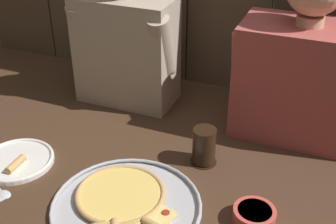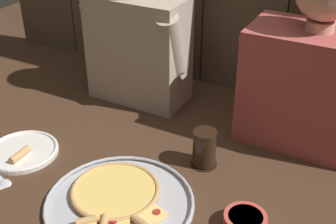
{
  "view_description": "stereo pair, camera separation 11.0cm",
  "coord_description": "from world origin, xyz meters",
  "px_view_note": "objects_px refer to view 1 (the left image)",
  "views": [
    {
      "loc": [
        0.39,
        -0.88,
        0.81
      ],
      "look_at": [
        -0.01,
        0.1,
        0.18
      ],
      "focal_mm": 47.22,
      "sensor_mm": 36.0,
      "label": 1
    },
    {
      "loc": [
        0.49,
        -0.83,
        0.81
      ],
      "look_at": [
        -0.01,
        0.1,
        0.18
      ],
      "focal_mm": 47.22,
      "sensor_mm": 36.0,
      "label": 2
    }
  ],
  "objects_px": {
    "drinking_glass": "(204,146)",
    "diner_left": "(125,26)",
    "pizza_tray": "(124,203)",
    "diner_right": "(303,63)",
    "dinner_plate": "(17,160)",
    "dipping_bowl": "(254,215)"
  },
  "relations": [
    {
      "from": "drinking_glass",
      "to": "diner_right",
      "type": "xyz_separation_m",
      "value": [
        0.22,
        0.27,
        0.19
      ]
    },
    {
      "from": "dinner_plate",
      "to": "diner_left",
      "type": "relative_size",
      "value": 0.36
    },
    {
      "from": "pizza_tray",
      "to": "diner_right",
      "type": "height_order",
      "value": "diner_right"
    },
    {
      "from": "dipping_bowl",
      "to": "diner_right",
      "type": "distance_m",
      "value": 0.52
    },
    {
      "from": "dipping_bowl",
      "to": "drinking_glass",
      "type": "bearing_deg",
      "value": 135.85
    },
    {
      "from": "pizza_tray",
      "to": "drinking_glass",
      "type": "bearing_deg",
      "value": 62.76
    },
    {
      "from": "dinner_plate",
      "to": "drinking_glass",
      "type": "bearing_deg",
      "value": 22.68
    },
    {
      "from": "dinner_plate",
      "to": "dipping_bowl",
      "type": "bearing_deg",
      "value": 2.05
    },
    {
      "from": "diner_left",
      "to": "drinking_glass",
      "type": "bearing_deg",
      "value": -35.33
    },
    {
      "from": "dipping_bowl",
      "to": "pizza_tray",
      "type": "bearing_deg",
      "value": -168.03
    },
    {
      "from": "drinking_glass",
      "to": "diner_left",
      "type": "bearing_deg",
      "value": 144.67
    },
    {
      "from": "dipping_bowl",
      "to": "dinner_plate",
      "type": "bearing_deg",
      "value": -177.95
    },
    {
      "from": "dinner_plate",
      "to": "diner_left",
      "type": "distance_m",
      "value": 0.57
    },
    {
      "from": "diner_left",
      "to": "diner_right",
      "type": "height_order",
      "value": "diner_left"
    },
    {
      "from": "drinking_glass",
      "to": "diner_left",
      "type": "height_order",
      "value": "diner_left"
    },
    {
      "from": "dinner_plate",
      "to": "diner_right",
      "type": "relative_size",
      "value": 0.38
    },
    {
      "from": "pizza_tray",
      "to": "diner_right",
      "type": "bearing_deg",
      "value": 56.41
    },
    {
      "from": "drinking_glass",
      "to": "dipping_bowl",
      "type": "height_order",
      "value": "drinking_glass"
    },
    {
      "from": "pizza_tray",
      "to": "dinner_plate",
      "type": "relative_size",
      "value": 1.82
    },
    {
      "from": "drinking_glass",
      "to": "dipping_bowl",
      "type": "xyz_separation_m",
      "value": [
        0.2,
        -0.19,
        -0.03
      ]
    },
    {
      "from": "pizza_tray",
      "to": "diner_right",
      "type": "distance_m",
      "value": 0.68
    },
    {
      "from": "pizza_tray",
      "to": "drinking_glass",
      "type": "height_order",
      "value": "drinking_glass"
    }
  ]
}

